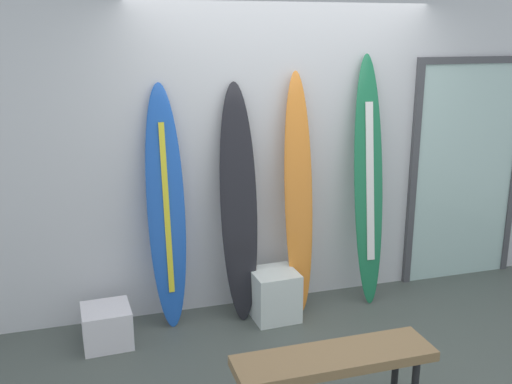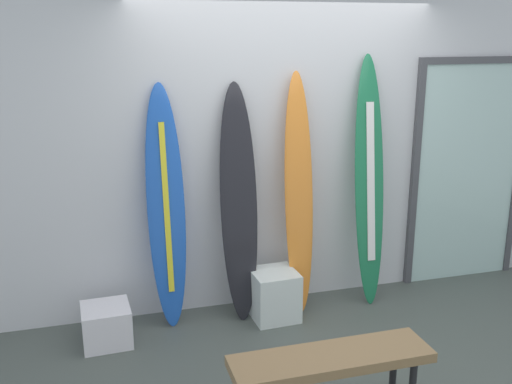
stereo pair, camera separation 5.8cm
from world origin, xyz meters
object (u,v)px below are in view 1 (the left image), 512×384
surfboard_charcoal (239,205)px  surfboard_emerald (368,182)px  surfboard_sunset (299,196)px  display_block_center (274,295)px  display_block_left (107,326)px  glass_door (465,167)px  surfboard_cobalt (166,210)px  bench (334,363)px

surfboard_charcoal → surfboard_emerald: surfboard_emerald is taller
surfboard_charcoal → surfboard_sunset: (0.50, -0.01, 0.04)m
surfboard_sunset → display_block_center: surfboard_sunset is taller
display_block_left → glass_door: size_ratio=0.18×
surfboard_charcoal → glass_door: bearing=4.4°
surfboard_charcoal → surfboard_sunset: size_ratio=0.96×
surfboard_charcoal → surfboard_cobalt: bearing=177.0°
surfboard_cobalt → bench: surfboard_cobalt is taller
surfboard_emerald → bench: 1.94m
surfboard_cobalt → surfboard_charcoal: size_ratio=1.00×
display_block_left → surfboard_sunset: bearing=6.5°
surfboard_cobalt → display_block_center: surfboard_cobalt is taller
surfboard_sunset → display_block_left: size_ratio=5.38×
glass_door → display_block_center: bearing=-170.7°
surfboard_cobalt → bench: (0.72, -1.59, -0.52)m
glass_door → surfboard_charcoal: bearing=-175.6°
surfboard_charcoal → glass_door: glass_door is taller
surfboard_emerald → surfboard_sunset: bearing=179.9°
surfboard_sunset → display_block_left: 1.80m
display_block_left → glass_door: glass_door is taller
glass_door → display_block_left: bearing=-173.8°
display_block_center → bench: bench is taller
surfboard_sunset → display_block_center: size_ratio=4.92×
display_block_center → bench: (-0.11, -1.40, 0.22)m
surfboard_cobalt → display_block_center: 1.12m
display_block_left → bench: 1.86m
surfboard_emerald → bench: bearing=-122.5°
surfboard_sunset → bench: surfboard_sunset is taller
surfboard_emerald → glass_door: 1.09m
display_block_left → display_block_center: bearing=1.6°
surfboard_charcoal → display_block_center: (0.25, -0.15, -0.74)m
surfboard_charcoal → bench: 1.65m
surfboard_cobalt → bench: size_ratio=1.60×
surfboard_cobalt → surfboard_sunset: size_ratio=0.97×
surfboard_cobalt → display_block_center: (0.83, -0.18, -0.74)m
surfboard_charcoal → display_block_left: surfboard_charcoal is taller
display_block_left → glass_door: bearing=6.2°
surfboard_emerald → display_block_left: bearing=-175.3°
display_block_left → bench: bearing=-48.0°
glass_door → bench: (-2.06, -1.73, -0.65)m
surfboard_charcoal → display_block_center: bearing=-31.5°
display_block_left → surfboard_charcoal: bearing=10.0°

